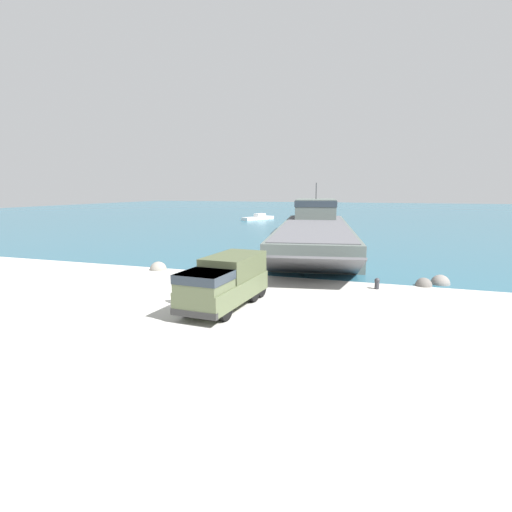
# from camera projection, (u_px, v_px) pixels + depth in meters

# --- Properties ---
(ground_plane) EXTENTS (240.00, 240.00, 0.00)m
(ground_plane) POSITION_uv_depth(u_px,v_px,m) (198.00, 298.00, 23.99)
(ground_plane) COLOR #B7B5AD
(water_surface) EXTENTS (240.00, 180.00, 0.01)m
(water_surface) POSITION_uv_depth(u_px,v_px,m) (351.00, 212.00, 115.01)
(water_surface) COLOR #285B70
(water_surface) RESTS_ON ground_plane
(landing_craft) EXTENTS (14.31, 41.96, 7.43)m
(landing_craft) POSITION_uv_depth(u_px,v_px,m) (315.00, 227.00, 50.71)
(landing_craft) COLOR #56605B
(landing_craft) RESTS_ON ground_plane
(military_truck) EXTENTS (2.90, 7.02, 2.75)m
(military_truck) POSITION_uv_depth(u_px,v_px,m) (225.00, 281.00, 21.88)
(military_truck) COLOR #566042
(military_truck) RESTS_ON ground_plane
(soldier_on_ramp) EXTENTS (0.38, 0.50, 1.78)m
(soldier_on_ramp) POSITION_uv_depth(u_px,v_px,m) (183.00, 286.00, 22.44)
(soldier_on_ramp) COLOR #4C4738
(soldier_on_ramp) RESTS_ON ground_plane
(moored_boat_a) EXTENTS (5.19, 8.56, 1.30)m
(moored_boat_a) POSITION_uv_depth(u_px,v_px,m) (258.00, 218.00, 86.59)
(moored_boat_a) COLOR white
(moored_boat_a) RESTS_ON ground_plane
(mooring_bollard) EXTENTS (0.34, 0.34, 0.73)m
(mooring_bollard) POSITION_uv_depth(u_px,v_px,m) (377.00, 283.00, 26.02)
(mooring_bollard) COLOR #333338
(mooring_bollard) RESTS_ON ground_plane
(shoreline_rock_a) EXTENTS (1.34, 1.34, 1.34)m
(shoreline_rock_a) POSITION_uv_depth(u_px,v_px,m) (158.00, 270.00, 32.32)
(shoreline_rock_a) COLOR gray
(shoreline_rock_a) RESTS_ON ground_plane
(shoreline_rock_b) EXTENTS (1.28, 1.28, 1.28)m
(shoreline_rock_b) POSITION_uv_depth(u_px,v_px,m) (440.00, 284.00, 27.44)
(shoreline_rock_b) COLOR gray
(shoreline_rock_b) RESTS_ON ground_plane
(shoreline_rock_c) EXTENTS (1.10, 1.10, 1.10)m
(shoreline_rock_c) POSITION_uv_depth(u_px,v_px,m) (424.00, 286.00, 26.94)
(shoreline_rock_c) COLOR #66605B
(shoreline_rock_c) RESTS_ON ground_plane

